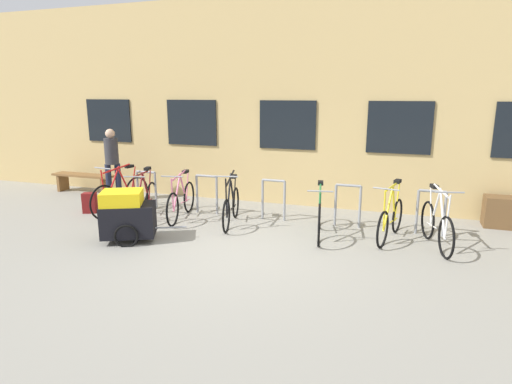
{
  "coord_description": "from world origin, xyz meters",
  "views": [
    {
      "loc": [
        2.49,
        -6.3,
        2.55
      ],
      "look_at": [
        -0.21,
        1.6,
        0.63
      ],
      "focal_mm": 30.19,
      "sensor_mm": 36.0,
      "label": 1
    }
  ],
  "objects_px": {
    "bicycle_pink": "(181,200)",
    "bike_trailer": "(127,215)",
    "bicycle_black": "(231,206)",
    "bicycle_red": "(121,195)",
    "wooden_bench": "(84,179)",
    "bicycle_green": "(320,214)",
    "backpack": "(90,203)",
    "person_by_bench": "(112,160)",
    "planter_box": "(503,212)",
    "bicycle_yellow": "(391,219)",
    "bicycle_white": "(437,225)",
    "bicycle_maroon": "(144,200)"
  },
  "relations": [
    {
      "from": "bicycle_black",
      "to": "bicycle_red",
      "type": "relative_size",
      "value": 0.96
    },
    {
      "from": "bicycle_maroon",
      "to": "bike_trailer",
      "type": "height_order",
      "value": "bicycle_maroon"
    },
    {
      "from": "wooden_bench",
      "to": "person_by_bench",
      "type": "distance_m",
      "value": 1.53
    },
    {
      "from": "bike_trailer",
      "to": "planter_box",
      "type": "xyz_separation_m",
      "value": [
        6.42,
        3.03,
        -0.17
      ]
    },
    {
      "from": "bicycle_maroon",
      "to": "bicycle_pink",
      "type": "distance_m",
      "value": 0.8
    },
    {
      "from": "bicycle_red",
      "to": "planter_box",
      "type": "distance_m",
      "value": 7.8
    },
    {
      "from": "bicycle_green",
      "to": "wooden_bench",
      "type": "relative_size",
      "value": 1.02
    },
    {
      "from": "backpack",
      "to": "bicycle_yellow",
      "type": "bearing_deg",
      "value": -19.54
    },
    {
      "from": "bicycle_yellow",
      "to": "bicycle_red",
      "type": "height_order",
      "value": "bicycle_red"
    },
    {
      "from": "bicycle_maroon",
      "to": "bicycle_black",
      "type": "distance_m",
      "value": 1.92
    },
    {
      "from": "bicycle_pink",
      "to": "bike_trailer",
      "type": "height_order",
      "value": "bicycle_pink"
    },
    {
      "from": "person_by_bench",
      "to": "planter_box",
      "type": "xyz_separation_m",
      "value": [
        8.49,
        0.63,
        -0.7
      ]
    },
    {
      "from": "bike_trailer",
      "to": "backpack",
      "type": "xyz_separation_m",
      "value": [
        -1.88,
        1.29,
        -0.25
      ]
    },
    {
      "from": "bicycle_black",
      "to": "wooden_bench",
      "type": "relative_size",
      "value": 0.95
    },
    {
      "from": "bicycle_black",
      "to": "bicycle_red",
      "type": "distance_m",
      "value": 2.57
    },
    {
      "from": "bicycle_pink",
      "to": "person_by_bench",
      "type": "distance_m",
      "value": 2.5
    },
    {
      "from": "bike_trailer",
      "to": "backpack",
      "type": "relative_size",
      "value": 3.28
    },
    {
      "from": "bicycle_black",
      "to": "planter_box",
      "type": "relative_size",
      "value": 2.35
    },
    {
      "from": "planter_box",
      "to": "bicycle_green",
      "type": "bearing_deg",
      "value": -153.48
    },
    {
      "from": "bicycle_yellow",
      "to": "bicycle_green",
      "type": "xyz_separation_m",
      "value": [
        -1.24,
        -0.22,
        0.03
      ]
    },
    {
      "from": "bicycle_red",
      "to": "backpack",
      "type": "height_order",
      "value": "bicycle_red"
    },
    {
      "from": "bicycle_black",
      "to": "wooden_bench",
      "type": "height_order",
      "value": "bicycle_black"
    },
    {
      "from": "bicycle_yellow",
      "to": "bicycle_white",
      "type": "relative_size",
      "value": 0.99
    },
    {
      "from": "bicycle_red",
      "to": "bicycle_white",
      "type": "bearing_deg",
      "value": -0.82
    },
    {
      "from": "bicycle_maroon",
      "to": "wooden_bench",
      "type": "relative_size",
      "value": 0.95
    },
    {
      "from": "bicycle_white",
      "to": "planter_box",
      "type": "relative_size",
      "value": 2.31
    },
    {
      "from": "bike_trailer",
      "to": "bicycle_black",
      "type": "bearing_deg",
      "value": 48.58
    },
    {
      "from": "bicycle_green",
      "to": "planter_box",
      "type": "xyz_separation_m",
      "value": [
        3.29,
        1.64,
        -0.1
      ]
    },
    {
      "from": "wooden_bench",
      "to": "bicycle_pink",
      "type": "bearing_deg",
      "value": -20.05
    },
    {
      "from": "bicycle_white",
      "to": "backpack",
      "type": "height_order",
      "value": "bicycle_white"
    },
    {
      "from": "wooden_bench",
      "to": "backpack",
      "type": "distance_m",
      "value": 2.18
    },
    {
      "from": "bicycle_yellow",
      "to": "person_by_bench",
      "type": "distance_m",
      "value": 6.52
    },
    {
      "from": "bike_trailer",
      "to": "backpack",
      "type": "bearing_deg",
      "value": 145.64
    },
    {
      "from": "bicycle_green",
      "to": "bicycle_pink",
      "type": "relative_size",
      "value": 1.03
    },
    {
      "from": "wooden_bench",
      "to": "bicycle_green",
      "type": "bearing_deg",
      "value": -12.89
    },
    {
      "from": "bike_trailer",
      "to": "wooden_bench",
      "type": "relative_size",
      "value": 0.83
    },
    {
      "from": "bicycle_black",
      "to": "bike_trailer",
      "type": "bearing_deg",
      "value": -131.42
    },
    {
      "from": "bicycle_red",
      "to": "wooden_bench",
      "type": "relative_size",
      "value": 0.99
    },
    {
      "from": "bicycle_green",
      "to": "bicycle_pink",
      "type": "height_order",
      "value": "bicycle_pink"
    },
    {
      "from": "person_by_bench",
      "to": "bicycle_black",
      "type": "bearing_deg",
      "value": -14.32
    },
    {
      "from": "bicycle_black",
      "to": "bicycle_white",
      "type": "height_order",
      "value": "bicycle_black"
    },
    {
      "from": "bicycle_red",
      "to": "bike_trailer",
      "type": "height_order",
      "value": "bicycle_red"
    },
    {
      "from": "bicycle_black",
      "to": "bicycle_green",
      "type": "bearing_deg",
      "value": -4.42
    },
    {
      "from": "bicycle_pink",
      "to": "person_by_bench",
      "type": "bearing_deg",
      "value": 160.05
    },
    {
      "from": "bicycle_black",
      "to": "person_by_bench",
      "type": "xyz_separation_m",
      "value": [
        -3.41,
        0.87,
        0.63
      ]
    },
    {
      "from": "bike_trailer",
      "to": "bicycle_yellow",
      "type": "bearing_deg",
      "value": 20.14
    },
    {
      "from": "bicycle_white",
      "to": "bicycle_maroon",
      "type": "bearing_deg",
      "value": -179.71
    },
    {
      "from": "bike_trailer",
      "to": "wooden_bench",
      "type": "xyz_separation_m",
      "value": [
        -3.37,
        2.87,
        -0.11
      ]
    },
    {
      "from": "bicycle_yellow",
      "to": "backpack",
      "type": "height_order",
      "value": "bicycle_yellow"
    },
    {
      "from": "bike_trailer",
      "to": "bicycle_white",
      "type": "bearing_deg",
      "value": 15.46
    }
  ]
}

